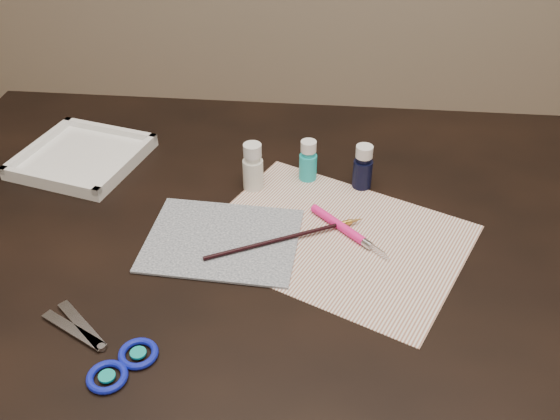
# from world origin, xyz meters

# --- Properties ---
(table) EXTENTS (1.30, 0.90, 0.75)m
(table) POSITION_xyz_m (0.00, 0.00, 0.38)
(table) COLOR black
(table) RESTS_ON ground
(paper) EXTENTS (0.47, 0.42, 0.00)m
(paper) POSITION_xyz_m (0.08, 0.00, 0.75)
(paper) COLOR white
(paper) RESTS_ON table
(canvas) EXTENTS (0.24, 0.19, 0.00)m
(canvas) POSITION_xyz_m (-0.09, -0.02, 0.75)
(canvas) COLOR black
(canvas) RESTS_ON paper
(paint_bottle_white) EXTENTS (0.04, 0.04, 0.09)m
(paint_bottle_white) POSITION_xyz_m (-0.06, 0.13, 0.79)
(paint_bottle_white) COLOR silver
(paint_bottle_white) RESTS_ON table
(paint_bottle_cyan) EXTENTS (0.03, 0.03, 0.08)m
(paint_bottle_cyan) POSITION_xyz_m (0.03, 0.16, 0.79)
(paint_bottle_cyan) COLOR #1FB9BF
(paint_bottle_cyan) RESTS_ON table
(paint_bottle_navy) EXTENTS (0.04, 0.04, 0.08)m
(paint_bottle_navy) POSITION_xyz_m (0.13, 0.15, 0.79)
(paint_bottle_navy) COLOR black
(paint_bottle_navy) RESTS_ON table
(paintbrush) EXTENTS (0.24, 0.13, 0.01)m
(paintbrush) POSITION_xyz_m (0.01, -0.01, 0.76)
(paintbrush) COLOR black
(paintbrush) RESTS_ON canvas
(craft_knife) EXTENTS (0.13, 0.13, 0.01)m
(craft_knife) POSITION_xyz_m (0.11, 0.01, 0.76)
(craft_knife) COLOR #F61D84
(craft_knife) RESTS_ON paper
(scissors) EXTENTS (0.22, 0.18, 0.01)m
(scissors) POSITION_xyz_m (-0.22, -0.25, 0.76)
(scissors) COLOR silver
(scissors) RESTS_ON table
(palette_tray) EXTENTS (0.24, 0.24, 0.02)m
(palette_tray) POSITION_xyz_m (-0.38, 0.18, 0.76)
(palette_tray) COLOR white
(palette_tray) RESTS_ON table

